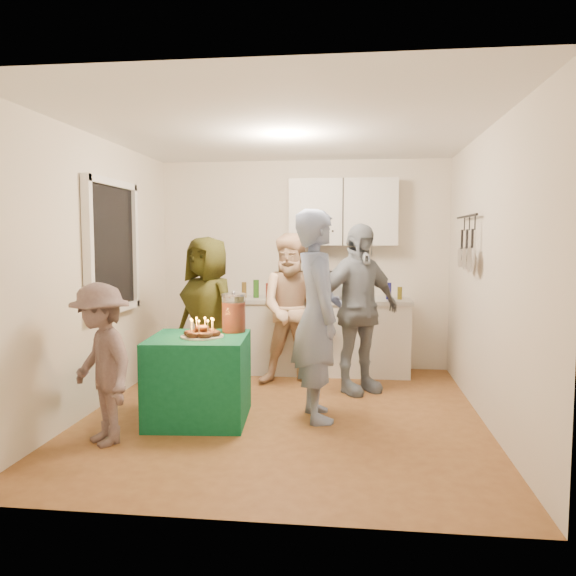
# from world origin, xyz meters

# --- Properties ---
(floor) EXTENTS (4.00, 4.00, 0.00)m
(floor) POSITION_xyz_m (0.00, 0.00, 0.00)
(floor) COLOR brown
(floor) RESTS_ON ground
(ceiling) EXTENTS (4.00, 4.00, 0.00)m
(ceiling) POSITION_xyz_m (0.00, 0.00, 2.60)
(ceiling) COLOR white
(ceiling) RESTS_ON floor
(back_wall) EXTENTS (3.60, 3.60, 0.00)m
(back_wall) POSITION_xyz_m (0.00, 2.00, 1.30)
(back_wall) COLOR silver
(back_wall) RESTS_ON floor
(left_wall) EXTENTS (4.00, 4.00, 0.00)m
(left_wall) POSITION_xyz_m (-1.80, 0.00, 1.30)
(left_wall) COLOR silver
(left_wall) RESTS_ON floor
(right_wall) EXTENTS (4.00, 4.00, 0.00)m
(right_wall) POSITION_xyz_m (1.80, 0.00, 1.30)
(right_wall) COLOR silver
(right_wall) RESTS_ON floor
(window_night) EXTENTS (0.04, 1.00, 1.20)m
(window_night) POSITION_xyz_m (-1.77, 0.30, 1.55)
(window_night) COLOR black
(window_night) RESTS_ON left_wall
(counter) EXTENTS (2.20, 0.58, 0.86)m
(counter) POSITION_xyz_m (0.20, 1.70, 0.43)
(counter) COLOR white
(counter) RESTS_ON floor
(countertop) EXTENTS (2.24, 0.62, 0.05)m
(countertop) POSITION_xyz_m (0.20, 1.70, 0.89)
(countertop) COLOR beige
(countertop) RESTS_ON counter
(upper_cabinet) EXTENTS (1.30, 0.30, 0.80)m
(upper_cabinet) POSITION_xyz_m (0.50, 1.85, 1.95)
(upper_cabinet) COLOR white
(upper_cabinet) RESTS_ON back_wall
(pot_rack) EXTENTS (0.12, 1.00, 0.60)m
(pot_rack) POSITION_xyz_m (1.72, 0.70, 1.60)
(pot_rack) COLOR black
(pot_rack) RESTS_ON right_wall
(microwave) EXTENTS (0.66, 0.52, 0.32)m
(microwave) POSITION_xyz_m (0.18, 1.70, 1.07)
(microwave) COLOR white
(microwave) RESTS_ON countertop
(party_table) EXTENTS (0.92, 0.92, 0.76)m
(party_table) POSITION_xyz_m (-0.74, -0.24, 0.38)
(party_table) COLOR #0E5D37
(party_table) RESTS_ON floor
(donut_cake) EXTENTS (0.38, 0.38, 0.18)m
(donut_cake) POSITION_xyz_m (-0.69, -0.28, 0.85)
(donut_cake) COLOR #381C0C
(donut_cake) RESTS_ON party_table
(punch_jar) EXTENTS (0.22, 0.22, 0.34)m
(punch_jar) POSITION_xyz_m (-0.47, 0.03, 0.93)
(punch_jar) COLOR #AE2E0D
(punch_jar) RESTS_ON party_table
(man_birthday) EXTENTS (0.63, 0.79, 1.89)m
(man_birthday) POSITION_xyz_m (0.31, -0.07, 0.95)
(man_birthday) COLOR #7B8BB3
(man_birthday) RESTS_ON floor
(woman_back_left) EXTENTS (0.96, 0.88, 1.65)m
(woman_back_left) POSITION_xyz_m (-0.92, 0.76, 0.83)
(woman_back_left) COLOR #505217
(woman_back_left) RESTS_ON floor
(woman_back_center) EXTENTS (0.86, 0.69, 1.69)m
(woman_back_center) POSITION_xyz_m (-0.01, 1.09, 0.84)
(woman_back_center) COLOR #E29D76
(woman_back_center) RESTS_ON floor
(woman_back_right) EXTENTS (1.10, 0.99, 1.79)m
(woman_back_right) POSITION_xyz_m (0.68, 0.86, 0.89)
(woman_back_right) COLOR #0F1F33
(woman_back_right) RESTS_ON floor
(child_near_left) EXTENTS (0.94, 0.92, 1.29)m
(child_near_left) POSITION_xyz_m (-1.34, -0.90, 0.64)
(child_near_left) COLOR #5A4848
(child_near_left) RESTS_ON floor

